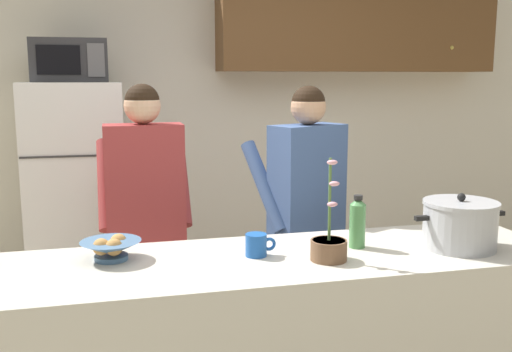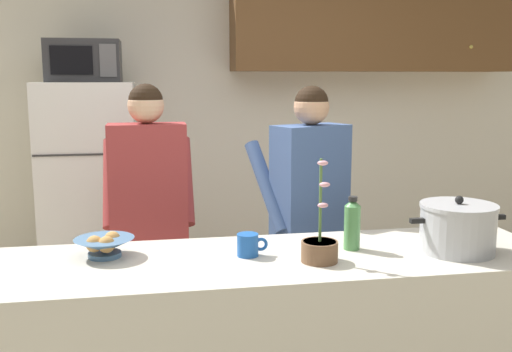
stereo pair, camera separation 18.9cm
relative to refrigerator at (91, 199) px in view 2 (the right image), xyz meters
The scene contains 10 objects.
back_wall_unit 1.40m from the refrigerator, 18.89° to the left, with size 6.00×0.48×2.60m.
refrigerator is the anchor object (origin of this frame).
microwave 0.96m from the refrigerator, 89.93° to the right, with size 0.48×0.37×0.28m.
person_near_pot 1.10m from the refrigerator, 67.84° to the right, with size 0.49×0.41×1.63m.
person_by_sink 1.71m from the refrigerator, 41.62° to the right, with size 0.60×0.55×1.62m.
cooking_pot 2.58m from the refrigerator, 48.34° to the right, with size 0.43×0.32×0.25m.
coffee_mug 2.00m from the refrigerator, 65.79° to the right, with size 0.13×0.09×0.10m.
bread_bowl 1.75m from the refrigerator, 82.58° to the right, with size 0.25×0.25×0.10m.
bottle_near_edge 2.22m from the refrigerator, 54.70° to the right, with size 0.07×0.07×0.23m.
potted_orchid 2.24m from the refrigerator, 60.75° to the right, with size 0.15×0.15×0.42m.
Camera 2 is at (-0.51, -2.29, 1.66)m, focal length 40.75 mm.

